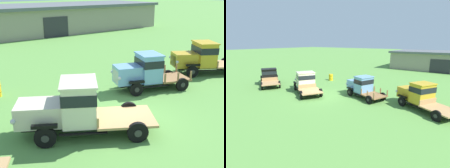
{
  "view_description": "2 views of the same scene",
  "coord_description": "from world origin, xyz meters",
  "views": [
    {
      "loc": [
        -7.48,
        -8.77,
        5.68
      ],
      "look_at": [
        0.77,
        2.08,
        1.0
      ],
      "focal_mm": 45.0,
      "sensor_mm": 36.0,
      "label": 1
    },
    {
      "loc": [
        11.69,
        -12.59,
        5.45
      ],
      "look_at": [
        0.77,
        2.08,
        1.0
      ],
      "focal_mm": 28.0,
      "sensor_mm": 36.0,
      "label": 2
    }
  ],
  "objects": [
    {
      "name": "vintage_truck_second_in_line",
      "position": [
        -2.48,
        0.38,
        1.17
      ],
      "size": [
        5.73,
        4.42,
        2.26
      ],
      "color": "black",
      "rests_on": "ground"
    },
    {
      "name": "vintage_truck_midrow_center",
      "position": [
        3.46,
        2.51,
        1.13
      ],
      "size": [
        4.77,
        3.11,
        2.14
      ],
      "color": "black",
      "rests_on": "ground"
    },
    {
      "name": "vintage_truck_far_side",
      "position": [
        8.87,
        2.56,
        1.15
      ],
      "size": [
        5.42,
        4.14,
        2.21
      ],
      "color": "black",
      "rests_on": "ground"
    },
    {
      "name": "ground_plane",
      "position": [
        0.0,
        0.0,
        0.0
      ],
      "size": [
        240.0,
        240.0,
        0.0
      ],
      "primitive_type": "plane",
      "color": "#5B9342"
    },
    {
      "name": "vintage_truck_foreground_near",
      "position": [
        -8.72,
        -0.08,
        1.14
      ],
      "size": [
        5.46,
        4.19,
        2.09
      ],
      "color": "black",
      "rests_on": "ground"
    },
    {
      "name": "oil_drum_beside_row",
      "position": [
        -3.84,
        6.57,
        0.45
      ],
      "size": [
        0.62,
        0.62,
        0.9
      ],
      "color": "gold",
      "rests_on": "ground"
    }
  ]
}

